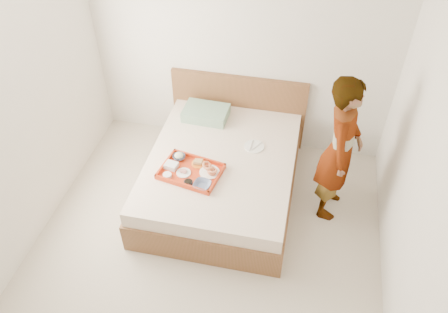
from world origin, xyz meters
The scene contains 18 objects.
ground centered at (0.00, 0.00, 0.00)m, with size 3.50×4.00×0.01m, color #BEB3A1.
ceiling centered at (0.00, 0.00, 2.60)m, with size 3.50×4.00×0.01m, color white.
wall_back centered at (0.00, 2.00, 1.30)m, with size 3.50×0.01×2.60m, color silver.
wall_right centered at (1.75, 0.00, 1.30)m, with size 0.01×4.00×2.60m, color silver.
bed centered at (-0.01, 1.00, 0.27)m, with size 1.65×2.00×0.53m, color brown.
headboard centered at (-0.01, 1.97, 0.47)m, with size 1.65×0.06×0.95m, color brown.
pillow centered at (-0.34, 1.66, 0.59)m, with size 0.52×0.35×0.12m, color #86AE87.
tray centered at (-0.27, 0.71, 0.56)m, with size 0.61×0.44×0.06m, color red.
prawn_plate centered at (-0.07, 0.74, 0.55)m, with size 0.21×0.21×0.01m, color white.
navy_bowl_big centered at (-0.10, 0.53, 0.57)m, with size 0.17×0.17×0.04m, color navy.
sauce_dish centered at (-0.25, 0.54, 0.56)m, with size 0.09×0.09×0.03m, color black.
meat_plate centered at (-0.33, 0.67, 0.55)m, with size 0.15×0.15×0.01m, color white.
bread_plate centered at (-0.22, 0.84, 0.55)m, with size 0.15×0.15×0.01m, color orange.
salad_bowl centered at (-0.44, 0.88, 0.57)m, with size 0.13×0.13×0.04m, color navy.
plastic_tub centered at (-0.48, 0.73, 0.57)m, with size 0.13×0.11×0.06m, color silver.
cheese_round centered at (-0.48, 0.59, 0.56)m, with size 0.09×0.09×0.03m, color white.
dinner_plate centered at (0.31, 1.25, 0.54)m, with size 0.22×0.22×0.01m, color white.
person centered at (1.19, 1.04, 0.83)m, with size 0.61×0.40×1.67m, color silver.
Camera 1 is at (0.77, -2.46, 3.81)m, focal length 36.08 mm.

